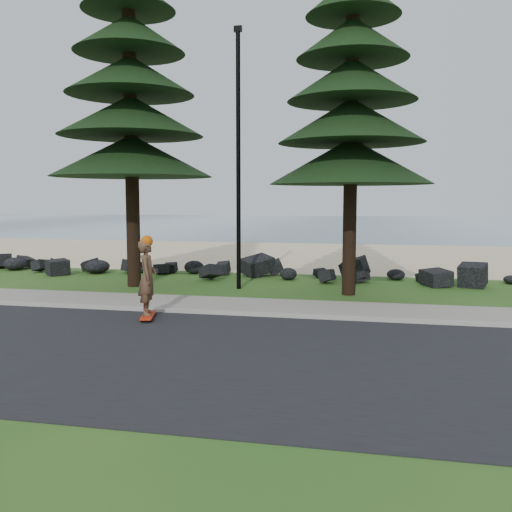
# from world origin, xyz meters

# --- Properties ---
(ground) EXTENTS (160.00, 160.00, 0.00)m
(ground) POSITION_xyz_m (0.00, 0.00, 0.00)
(ground) COLOR #2B5A1C
(ground) RESTS_ON ground
(road) EXTENTS (160.00, 7.00, 0.02)m
(road) POSITION_xyz_m (0.00, -4.50, 0.01)
(road) COLOR black
(road) RESTS_ON ground
(kerb) EXTENTS (160.00, 0.20, 0.10)m
(kerb) POSITION_xyz_m (0.00, -0.90, 0.05)
(kerb) COLOR #ABA49A
(kerb) RESTS_ON ground
(sidewalk) EXTENTS (160.00, 2.00, 0.08)m
(sidewalk) POSITION_xyz_m (0.00, 0.20, 0.04)
(sidewalk) COLOR gray
(sidewalk) RESTS_ON ground
(beach_sand) EXTENTS (160.00, 15.00, 0.01)m
(beach_sand) POSITION_xyz_m (0.00, 14.50, 0.01)
(beach_sand) COLOR beige
(beach_sand) RESTS_ON ground
(ocean) EXTENTS (160.00, 58.00, 0.01)m
(ocean) POSITION_xyz_m (0.00, 51.00, 0.00)
(ocean) COLOR #335463
(ocean) RESTS_ON ground
(seawall_boulders) EXTENTS (60.00, 2.40, 1.10)m
(seawall_boulders) POSITION_xyz_m (0.00, 5.60, 0.00)
(seawall_boulders) COLOR black
(seawall_boulders) RESTS_ON ground
(pine_left) EXTENTS (5.20, 5.20, 13.78)m
(pine_left) POSITION_xyz_m (-3.50, 3.00, 8.69)
(pine_left) COLOR black
(pine_left) RESTS_ON ground
(pine_right) EXTENTS (4.80, 4.80, 12.72)m
(pine_right) POSITION_xyz_m (3.50, 2.80, 8.02)
(pine_right) COLOR black
(pine_right) RESTS_ON ground
(lamp_post) EXTENTS (0.25, 0.14, 8.14)m
(lamp_post) POSITION_xyz_m (0.00, 3.20, 4.13)
(lamp_post) COLOR black
(lamp_post) RESTS_ON ground
(skateboarder) EXTENTS (0.59, 1.10, 1.99)m
(skateboarder) POSITION_xyz_m (-0.98, -1.79, 1.00)
(skateboarder) COLOR red
(skateboarder) RESTS_ON ground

